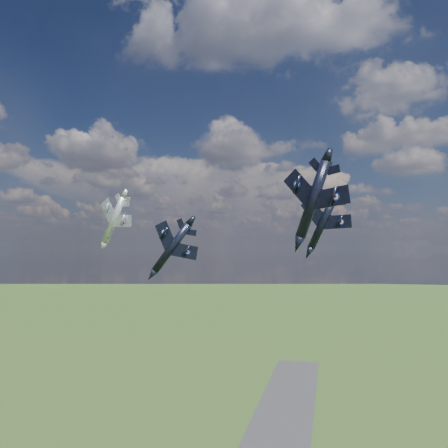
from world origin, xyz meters
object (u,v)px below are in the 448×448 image
(jet_lead_navy, at_px, (172,247))
(jet_right_navy, at_px, (313,199))
(jet_high_navy, at_px, (323,222))
(jet_left_silver, at_px, (114,220))

(jet_lead_navy, distance_m, jet_right_navy, 37.01)
(jet_lead_navy, xyz_separation_m, jet_high_navy, (30.23, 6.07, 5.23))
(jet_lead_navy, height_order, jet_high_navy, jet_high_navy)
(jet_lead_navy, distance_m, jet_left_silver, 12.85)
(jet_high_navy, distance_m, jet_left_silver, 42.21)
(jet_high_navy, height_order, jet_left_silver, jet_left_silver)
(jet_right_navy, xyz_separation_m, jet_high_navy, (0.95, 27.72, -1.43))
(jet_high_navy, bearing_deg, jet_left_silver, -157.37)
(jet_lead_navy, bearing_deg, jet_high_navy, 13.90)
(jet_lead_navy, relative_size, jet_right_navy, 1.06)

